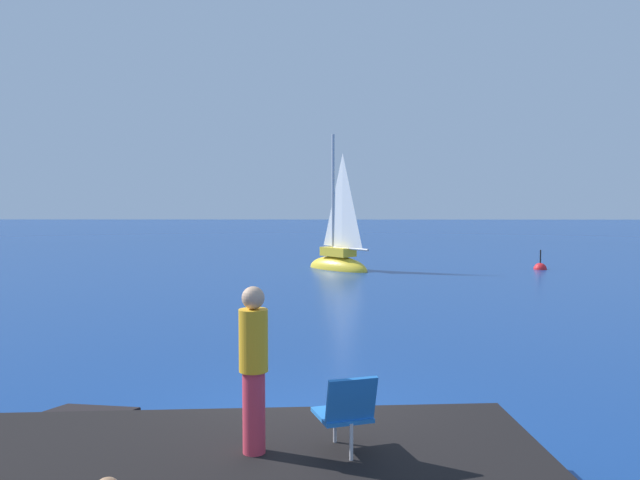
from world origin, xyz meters
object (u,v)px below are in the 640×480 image
(person_standing, at_px, (254,365))
(beach_chair, at_px, (346,409))
(marker_buoy, at_px, (540,269))
(sailboat_near, at_px, (338,261))

(person_standing, distance_m, beach_chair, 0.98)
(person_standing, distance_m, marker_buoy, 24.17)
(sailboat_near, distance_m, marker_buoy, 8.80)
(person_standing, height_order, beach_chair, person_standing)
(person_standing, relative_size, marker_buoy, 1.43)
(sailboat_near, bearing_deg, marker_buoy, -132.28)
(beach_chair, height_order, marker_buoy, beach_chair)
(person_standing, xyz_separation_m, marker_buoy, (10.03, 21.93, -1.56))
(person_standing, relative_size, beach_chair, 2.03)
(person_standing, bearing_deg, marker_buoy, -179.16)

